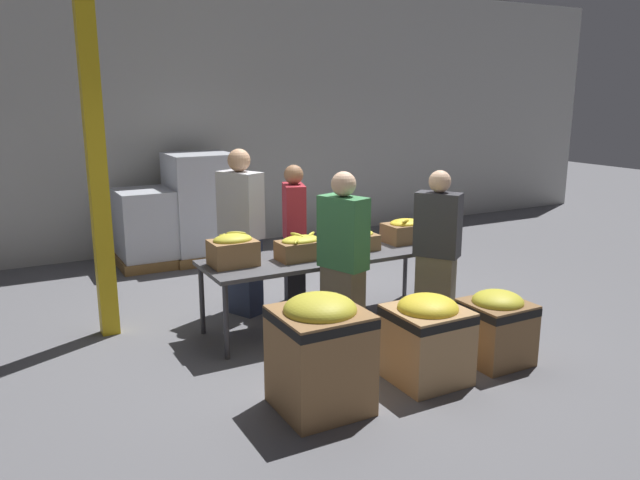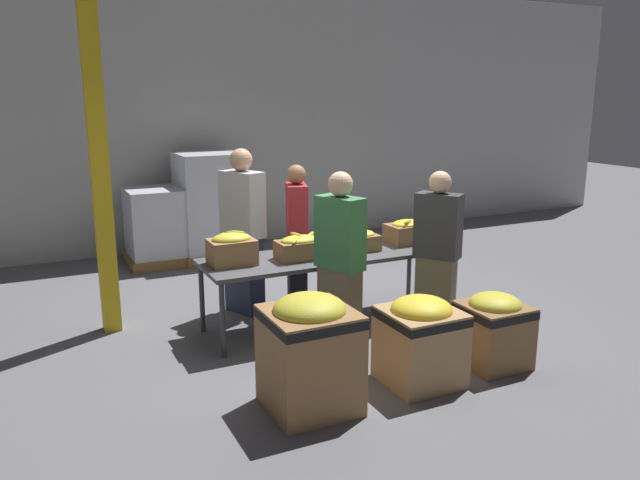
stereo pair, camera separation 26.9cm
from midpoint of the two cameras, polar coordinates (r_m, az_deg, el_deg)
name	(u,v)px [view 2 (the right image)]	position (r m, az deg, el deg)	size (l,w,h in m)	color
ground_plane	(328,323)	(6.56, 1.90, -7.62)	(30.00, 30.00, 0.00)	slate
wall_back	(214,116)	(9.73, -8.89, 11.16)	(16.00, 0.08, 4.00)	#B7B7B2
sorting_table	(328,259)	(6.34, 1.95, -1.71)	(2.58, 0.81, 0.75)	#4C4C51
banana_box_0	(232,248)	(5.96, -6.80, -0.76)	(0.43, 0.34, 0.32)	olive
banana_box_1	(300,247)	(6.11, -0.57, -0.63)	(0.46, 0.33, 0.26)	olive
banana_box_2	(357,240)	(6.48, 4.64, 0.02)	(0.40, 0.33, 0.24)	olive
banana_box_3	(408,231)	(6.86, 9.17, 0.80)	(0.46, 0.33, 0.28)	olive
volunteer_0	(243,233)	(6.69, -5.90, 0.67)	(0.42, 0.53, 1.78)	#2D3856
volunteer_1	(297,237)	(6.91, -1.02, 0.31)	(0.34, 0.47, 1.59)	black
volunteer_2	(437,254)	(6.25, 11.86, -1.23)	(0.42, 0.48, 1.62)	#6B604C
volunteer_3	(340,264)	(5.66, 3.19, -2.20)	(0.35, 0.50, 1.67)	#6B604C
donation_bin_0	(310,349)	(4.73, 0.71, -9.95)	(0.65, 0.65, 0.90)	olive
donation_bin_1	(420,338)	(5.25, 10.64, -8.77)	(0.59, 0.59, 0.74)	tan
donation_bin_2	(493,327)	(5.73, 16.89, -7.66)	(0.53, 0.53, 0.66)	olive
support_pillar	(96,130)	(6.28, -18.60, 9.51)	(0.17, 0.17, 4.00)	gold
pallet_stack_0	(159,227)	(8.95, -13.69, 1.18)	(0.91, 0.91, 1.06)	olive
pallet_stack_1	(210,207)	(9.07, -9.20, 3.03)	(0.95, 0.95, 1.52)	olive
pallet_stack_2	(224,219)	(9.35, -7.96, 1.93)	(0.91, 0.91, 1.05)	olive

